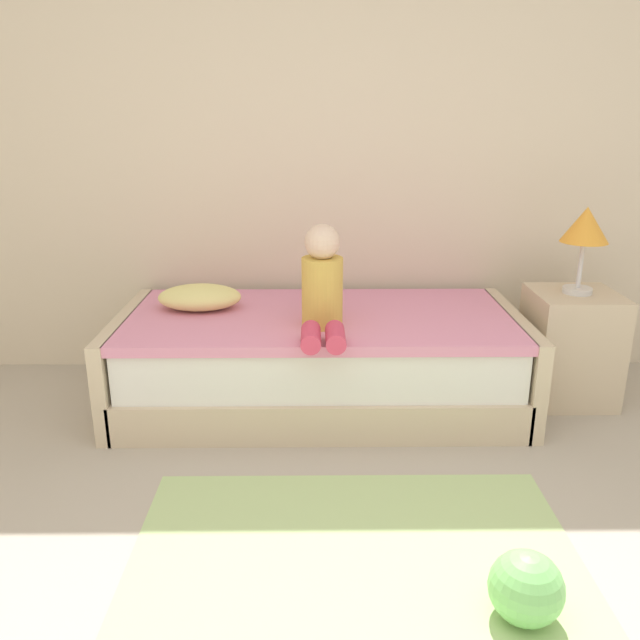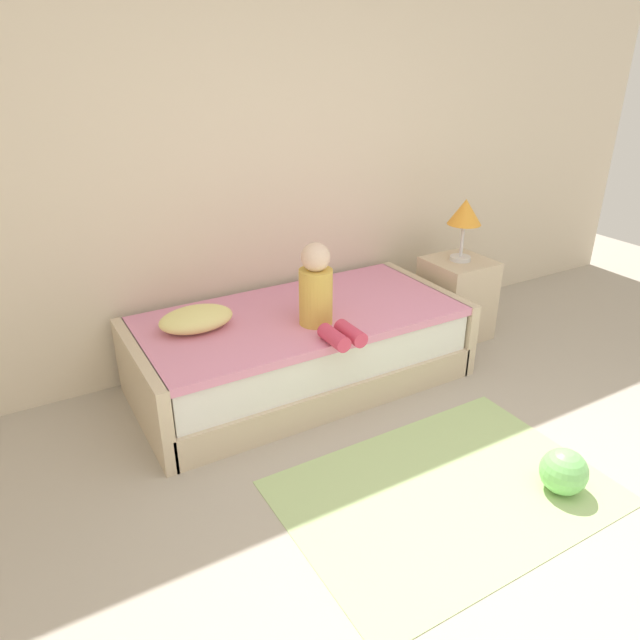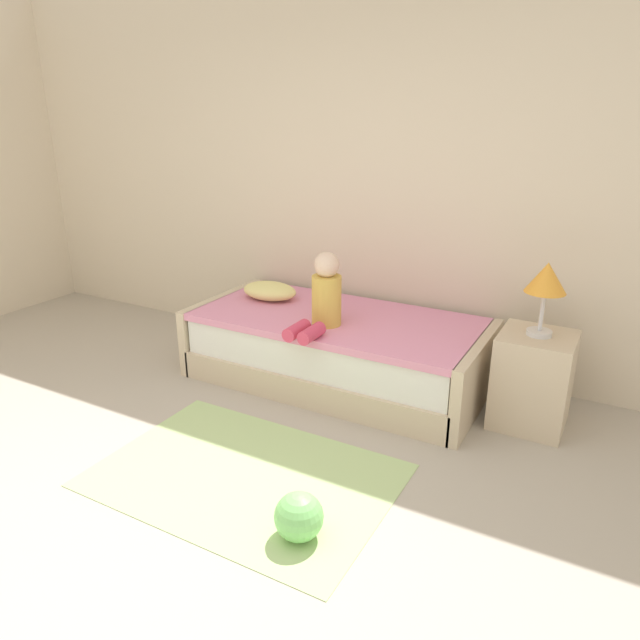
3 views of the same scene
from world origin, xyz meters
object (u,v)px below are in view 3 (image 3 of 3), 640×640
bed (337,349)px  table_lamp (546,281)px  nightstand (533,380)px  pillow (270,291)px  toy_ball (299,517)px  child_figure (323,297)px

bed → table_lamp: bearing=1.6°
nightstand → table_lamp: table_lamp is taller
pillow → toy_ball: (1.26, -1.67, -0.45)m
bed → nightstand: bearing=1.6°
table_lamp → child_figure: size_ratio=0.88×
bed → pillow: pillow is taller
bed → child_figure: 0.51m
child_figure → toy_ball: (0.61, -1.34, -0.59)m
nightstand → pillow: 2.01m
pillow → child_figure: bearing=-26.9°
nightstand → child_figure: child_figure is taller
nightstand → pillow: bearing=178.2°
bed → table_lamp: size_ratio=4.69×
bed → table_lamp: 1.52m
nightstand → table_lamp: (0.00, 0.00, 0.64)m
bed → pillow: bearing=171.1°
child_figure → pillow: child_figure is taller
toy_ball → child_figure: bearing=114.3°
bed → toy_ball: bed is taller
nightstand → toy_ball: 1.78m
pillow → toy_ball: 2.14m
table_lamp → pillow: (-1.99, 0.06, -0.37)m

